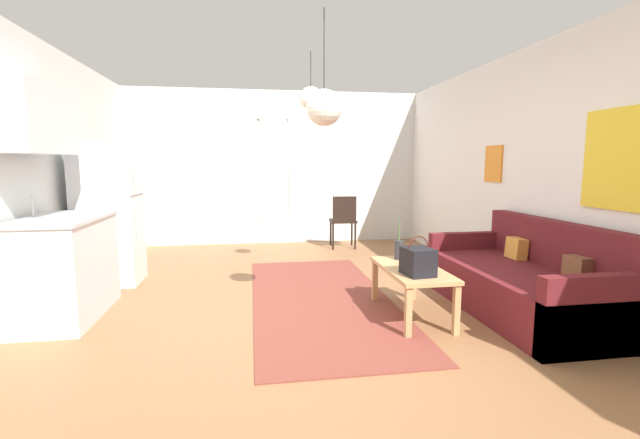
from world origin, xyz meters
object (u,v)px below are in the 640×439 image
Objects in this scene: handbag at (418,261)px; pendant_lamp_far at (311,98)px; refrigerator at (109,214)px; accent_chair at (343,219)px; couch at (526,284)px; coffee_table at (412,274)px; bamboo_vase at (399,250)px; pendant_lamp_near at (324,108)px.

pendant_lamp_far reaches higher than handbag.
handbag is 3.52m from refrigerator.
handbag is at bearing 92.21° from accent_chair.
coffee_table is (-1.09, 0.07, 0.12)m from couch.
refrigerator is at bearing 157.86° from couch.
couch is at bearing 111.69° from accent_chair.
couch is at bearing -36.45° from pendant_lamp_far.
pendant_lamp_near reaches higher than bamboo_vase.
handbag is at bearing -170.88° from couch.
pendant_lamp_near is (2.21, -1.67, 1.02)m from refrigerator.
pendant_lamp_near reaches higher than refrigerator.
pendant_lamp_far is at bearing 127.94° from bamboo_vase.
couch is 2.14× the size of pendant_lamp_near.
refrigerator is at bearing 142.95° from pendant_lamp_near.
pendant_lamp_far is (-0.79, -1.89, 1.61)m from accent_chair.
accent_chair reaches higher than couch.
refrigerator reaches higher than accent_chair.
handbag is (-0.05, -0.59, 0.02)m from bamboo_vase.
pendant_lamp_near is (-1.91, 0.01, 1.56)m from couch.
coffee_table is 3.18m from accent_chair.
coffee_table is 1.18× the size of accent_chair.
pendant_lamp_far is (-1.83, 1.35, 1.83)m from couch.
accent_chair reaches higher than handbag.
bamboo_vase is at bearing 85.63° from handbag.
accent_chair is at bearing 107.73° from couch.
pendant_lamp_far is (2.29, -0.33, 1.29)m from refrigerator.
bamboo_vase is at bearing 90.21° from coffee_table.
pendant_lamp_near is (-0.87, -3.23, 1.34)m from accent_chair.
refrigerator is (-3.03, 1.27, 0.26)m from bamboo_vase.
refrigerator is at bearing 157.29° from bamboo_vase.
refrigerator reaches higher than coffee_table.
pendant_lamp_far reaches higher than refrigerator.
accent_chair is 1.36× the size of pendant_lamp_far.
handbag reaches higher than coffee_table.
handbag is at bearing -94.37° from bamboo_vase.
refrigerator is at bearing 30.82° from accent_chair.
bamboo_vase is 0.25× the size of refrigerator.
pendant_lamp_far reaches higher than accent_chair.
couch is 4.89× the size of bamboo_vase.
bamboo_vase is 0.60m from handbag.
bamboo_vase is 1.96m from pendant_lamp_far.
pendant_lamp_near reaches higher than accent_chair.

